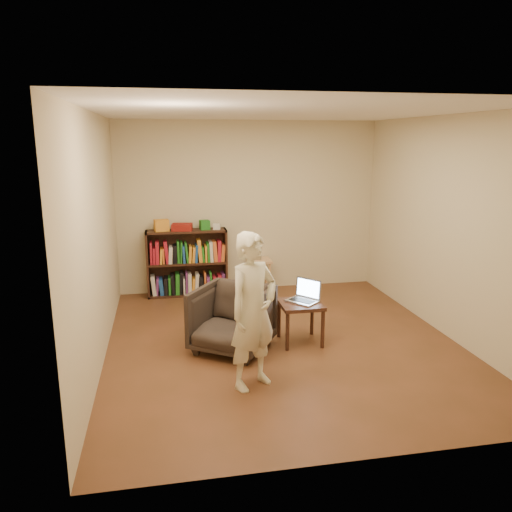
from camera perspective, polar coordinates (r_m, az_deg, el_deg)
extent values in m
plane|color=#4F2F19|center=(5.93, 3.03, -9.83)|extent=(4.50, 4.50, 0.00)
plane|color=white|center=(5.46, 3.37, 16.15)|extent=(4.50, 4.50, 0.00)
plane|color=beige|center=(7.73, -0.82, 5.63)|extent=(4.00, 0.00, 4.00)
plane|color=beige|center=(5.43, -17.75, 1.78)|extent=(0.00, 4.50, 4.50)
plane|color=beige|center=(6.33, 21.08, 3.07)|extent=(0.00, 4.50, 4.50)
cube|color=black|center=(7.60, -12.28, -0.95)|extent=(0.03, 0.30, 1.00)
cube|color=black|center=(7.65, -3.50, -0.57)|extent=(0.03, 0.30, 1.00)
cube|color=black|center=(7.74, -7.93, -0.51)|extent=(1.20, 0.02, 1.00)
cube|color=black|center=(7.73, -7.76, -4.25)|extent=(1.20, 0.30, 0.03)
cube|color=black|center=(7.60, -7.87, -0.76)|extent=(1.14, 0.30, 0.03)
cube|color=black|center=(7.50, -7.99, 2.84)|extent=(1.20, 0.30, 0.03)
cube|color=orange|center=(7.47, -10.74, 3.46)|extent=(0.23, 0.18, 0.17)
cube|color=maroon|center=(7.48, -8.45, 3.29)|extent=(0.32, 0.26, 0.10)
cube|color=#20701D|center=(7.51, -5.90, 3.56)|extent=(0.16, 0.16, 0.14)
cube|color=beige|center=(7.51, -4.51, 3.38)|extent=(0.12, 0.12, 0.08)
cube|color=tan|center=(7.68, 0.36, -0.52)|extent=(0.36, 0.36, 0.04)
cylinder|color=tan|center=(7.59, -0.48, -2.70)|extent=(0.03, 0.03, 0.48)
cylinder|color=tan|center=(7.64, 1.59, -2.59)|extent=(0.03, 0.03, 0.48)
cylinder|color=tan|center=(7.86, -0.84, -2.15)|extent=(0.03, 0.03, 0.48)
cylinder|color=tan|center=(7.91, 1.16, -2.05)|extent=(0.03, 0.03, 0.48)
imported|color=#2F251F|center=(5.60, -2.75, -7.21)|extent=(1.09, 1.10, 0.73)
cube|color=black|center=(5.79, 5.12, -5.53)|extent=(0.47, 0.47, 0.04)
cylinder|color=black|center=(5.63, 3.61, -8.66)|extent=(0.04, 0.04, 0.44)
cylinder|color=black|center=(5.74, 7.63, -8.32)|extent=(0.04, 0.04, 0.44)
cylinder|color=black|center=(6.01, 2.64, -7.24)|extent=(0.04, 0.04, 0.44)
cylinder|color=black|center=(6.11, 6.42, -6.95)|extent=(0.04, 0.04, 0.44)
cube|color=#B0B1B5|center=(5.80, 5.28, -5.17)|extent=(0.40, 0.41, 0.02)
cube|color=black|center=(5.80, 5.28, -5.07)|extent=(0.28, 0.30, 0.00)
cube|color=#B0B1B5|center=(5.87, 6.01, -3.68)|extent=(0.24, 0.28, 0.24)
cube|color=#B6D9FF|center=(5.87, 6.01, -3.68)|extent=(0.21, 0.24, 0.19)
imported|color=beige|center=(4.68, -0.33, -6.32)|extent=(0.66, 0.59, 1.50)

